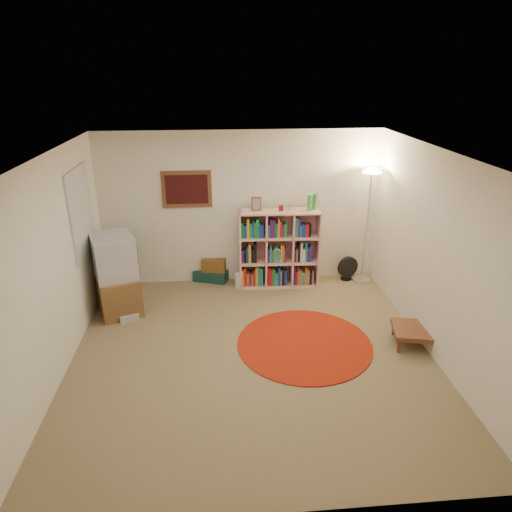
{
  "coord_description": "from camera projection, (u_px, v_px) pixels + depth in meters",
  "views": [
    {
      "loc": [
        -0.38,
        -4.85,
        3.36
      ],
      "look_at": [
        0.1,
        0.6,
        1.1
      ],
      "focal_mm": 32.0,
      "sensor_mm": 36.0,
      "label": 1
    }
  ],
  "objects": [
    {
      "name": "floor_lamp",
      "position": [
        370.0,
        189.0,
        7.17
      ],
      "size": [
        0.41,
        0.41,
        1.93
      ],
      "rotation": [
        0.0,
        0.0,
        -0.12
      ],
      "color": "silver",
      "rests_on": "ground"
    },
    {
      "name": "room",
      "position": [
        247.0,
        262.0,
        5.34
      ],
      "size": [
        4.54,
        4.54,
        2.54
      ],
      "color": "olive",
      "rests_on": "ground"
    },
    {
      "name": "suitcase",
      "position": [
        212.0,
        274.0,
        7.81
      ],
      "size": [
        0.65,
        0.53,
        0.18
      ],
      "rotation": [
        0.0,
        0.0,
        -0.33
      ],
      "color": "#13352D",
      "rests_on": "ground"
    },
    {
      "name": "bookshelf",
      "position": [
        278.0,
        250.0,
        7.41
      ],
      "size": [
        1.3,
        0.42,
        1.55
      ],
      "rotation": [
        0.0,
        0.0,
        -0.04
      ],
      "color": "#FFB4AA",
      "rests_on": "ground"
    },
    {
      "name": "side_table",
      "position": [
        414.0,
        331.0,
        5.92
      ],
      "size": [
        0.61,
        0.61,
        0.24
      ],
      "rotation": [
        0.0,
        0.0,
        -0.21
      ],
      "color": "brown",
      "rests_on": "ground"
    },
    {
      "name": "red_rug",
      "position": [
        304.0,
        344.0,
        5.99
      ],
      "size": [
        1.77,
        1.77,
        0.02
      ],
      "color": "maroon",
      "rests_on": "ground"
    },
    {
      "name": "floor_fan",
      "position": [
        347.0,
        268.0,
        7.75
      ],
      "size": [
        0.37,
        0.25,
        0.42
      ],
      "rotation": [
        0.0,
        0.0,
        0.34
      ],
      "color": "black",
      "rests_on": "ground"
    },
    {
      "name": "paper_towel",
      "position": [
        239.0,
        281.0,
        7.49
      ],
      "size": [
        0.12,
        0.12,
        0.25
      ],
      "rotation": [
        0.0,
        0.0,
        -0.0
      ],
      "color": "white",
      "rests_on": "ground"
    },
    {
      "name": "tv_stand",
      "position": [
        116.0,
        275.0,
        6.66
      ],
      "size": [
        0.81,
        0.95,
        1.17
      ],
      "rotation": [
        0.0,
        0.0,
        0.36
      ],
      "color": "brown",
      "rests_on": "ground"
    },
    {
      "name": "dvd_box",
      "position": [
        129.0,
        316.0,
        6.59
      ],
      "size": [
        0.33,
        0.3,
        0.09
      ],
      "rotation": [
        0.0,
        0.0,
        0.34
      ],
      "color": "silver",
      "rests_on": "ground"
    },
    {
      "name": "wicker_basket",
      "position": [
        214.0,
        264.0,
        7.72
      ],
      "size": [
        0.44,
        0.35,
        0.22
      ],
      "rotation": [
        0.0,
        0.0,
        -0.19
      ],
      "color": "brown",
      "rests_on": "suitcase"
    }
  ]
}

